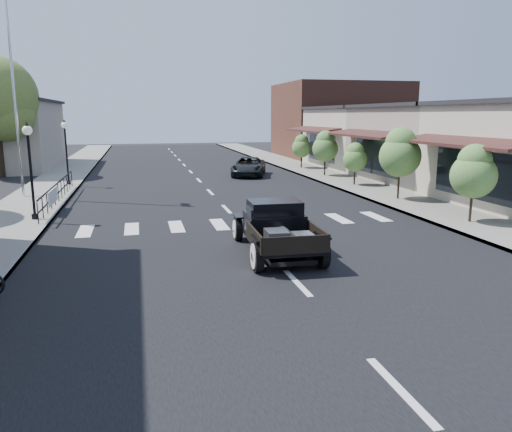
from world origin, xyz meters
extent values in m
plane|color=black|center=(0.00, 0.00, 0.00)|extent=(120.00, 120.00, 0.00)
cube|color=black|center=(0.00, 15.00, 0.01)|extent=(14.00, 80.00, 0.02)
cube|color=gray|center=(-8.50, 15.00, 0.07)|extent=(3.00, 80.00, 0.15)
cube|color=gray|center=(8.50, 15.00, 0.07)|extent=(3.00, 80.00, 0.15)
cube|color=#A19687|center=(15.00, 13.00, 2.25)|extent=(10.00, 9.00, 4.50)
cube|color=#BAB19E|center=(15.00, 22.00, 2.25)|extent=(10.00, 9.00, 4.50)
cube|color=brown|center=(15.50, 32.00, 3.50)|extent=(11.00, 10.00, 7.00)
cylinder|color=silver|center=(-9.20, 12.00, 6.09)|extent=(0.12, 0.12, 11.87)
imported|color=black|center=(3.58, 18.70, 0.63)|extent=(3.33, 4.93, 1.25)
camera|label=1|loc=(-3.66, -14.10, 4.06)|focal=35.00mm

